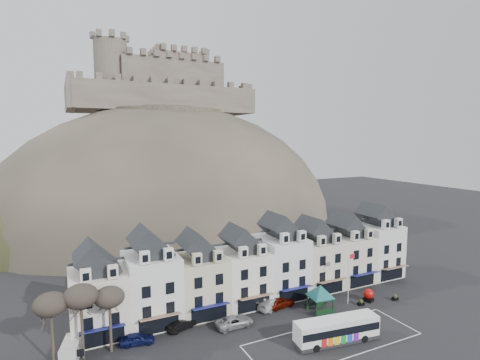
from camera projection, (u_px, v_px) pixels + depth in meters
name	position (u px, v px, depth m)	size (l,w,h in m)	color
ground	(327.00, 349.00, 44.18)	(300.00, 300.00, 0.00)	black
coach_bay_markings	(333.00, 340.00, 46.16)	(22.00, 7.50, 0.01)	silver
townhouse_terrace	(262.00, 264.00, 57.92)	(54.40, 9.35, 11.80)	white
castle_hill	(174.00, 225.00, 106.34)	(100.00, 76.00, 68.00)	#343128
castle	(162.00, 84.00, 107.80)	(50.20, 22.20, 22.00)	brown
tree_left_far	(51.00, 305.00, 40.20)	(3.61, 3.61, 8.24)	#362E22
tree_left_mid	(81.00, 297.00, 41.47)	(3.78, 3.78, 8.64)	#362E22
tree_left_near	(109.00, 298.00, 42.85)	(3.43, 3.43, 7.84)	#362E22
bus	(337.00, 329.00, 45.46)	(10.93, 3.89, 3.02)	#262628
bus_shelter	(320.00, 291.00, 53.12)	(6.31, 6.31, 4.03)	black
red_buoy	(368.00, 295.00, 57.01)	(1.66, 1.66, 1.92)	black
flagpole	(349.00, 275.00, 55.67)	(1.14, 0.13, 7.88)	silver
white_van	(71.00, 349.00, 42.38)	(2.71, 4.44, 1.89)	silver
planter_west	(361.00, 302.00, 55.59)	(1.01, 0.65, 0.93)	black
planter_east	(395.00, 297.00, 57.36)	(1.01, 0.66, 0.94)	black
car_navy	(137.00, 339.00, 45.05)	(1.65, 4.11, 1.40)	#0D1342
car_black	(182.00, 325.00, 48.55)	(1.39, 4.00, 1.32)	black
car_silver	(234.00, 321.00, 49.27)	(2.36, 5.05, 1.42)	#96989D
car_white	(272.00, 303.00, 54.65)	(2.09, 5.13, 1.49)	white
car_maroon	(280.00, 302.00, 54.88)	(1.83, 4.55, 1.55)	#4D0C04
car_charcoal	(316.00, 301.00, 55.59)	(1.30, 3.74, 1.23)	black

